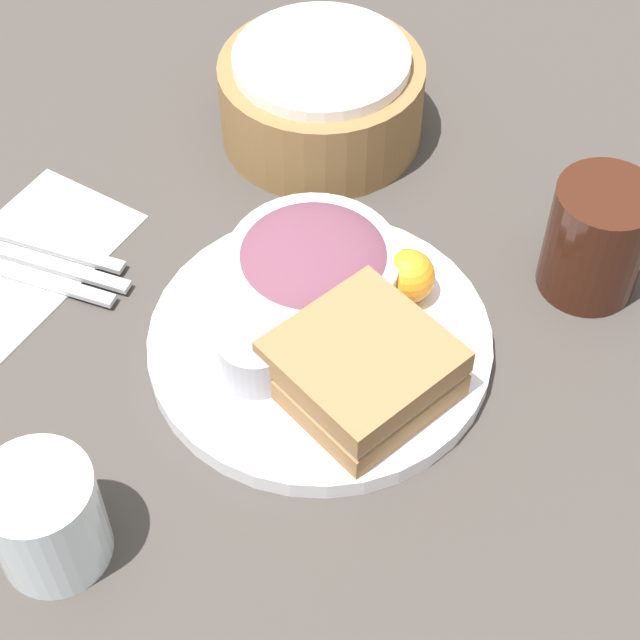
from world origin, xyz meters
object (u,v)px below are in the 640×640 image
object	(u,v)px
drink_glass	(596,239)
water_glass	(46,518)
sandwich	(362,368)
bread_basket	(321,96)
plate	(320,343)
fork	(12,271)
dressing_cup	(256,354)
salad_bowl	(313,266)
spoon	(33,242)
knife	(23,256)

from	to	relation	value
drink_glass	water_glass	world-z (taller)	drink_glass
sandwich	bread_basket	world-z (taller)	bread_basket
plate	bread_basket	xyz separation A→B (m)	(-0.14, 0.22, 0.04)
fork	water_glass	bearing A→B (deg)	127.49
plate	dressing_cup	world-z (taller)	dressing_cup
dressing_cup	fork	world-z (taller)	dressing_cup
salad_bowl	bread_basket	world-z (taller)	bread_basket
salad_bowl	spoon	world-z (taller)	salad_bowl
salad_bowl	bread_basket	bearing A→B (deg)	119.83
dressing_cup	knife	distance (m)	0.24
sandwich	water_glass	xyz separation A→B (m)	(-0.12, -0.22, 0.00)
plate	sandwich	size ratio (longest dim) A/B	1.90
knife	spoon	size ratio (longest dim) A/B	1.17
dressing_cup	spoon	xyz separation A→B (m)	(-0.25, 0.02, -0.03)
fork	spoon	size ratio (longest dim) A/B	1.11
water_glass	knife	bearing A→B (deg)	136.33
fork	spoon	xyz separation A→B (m)	(-0.01, 0.04, 0.00)
drink_glass	fork	bearing A→B (deg)	-149.06
knife	water_glass	size ratio (longest dim) A/B	2.33
drink_glass	fork	xyz separation A→B (m)	(-0.42, -0.25, -0.04)
dressing_cup	drink_glass	bearing A→B (deg)	52.79
fork	water_glass	xyz separation A→B (m)	(0.20, -0.18, 0.04)
drink_glass	fork	distance (m)	0.49
plate	drink_glass	size ratio (longest dim) A/B	2.66
dressing_cup	drink_glass	xyz separation A→B (m)	(0.18, 0.23, 0.01)
bread_basket	spoon	size ratio (longest dim) A/B	1.09
plate	drink_glass	bearing A→B (deg)	49.60
sandwich	knife	bearing A→B (deg)	-175.38
plate	water_glass	bearing A→B (deg)	-104.55
sandwich	bread_basket	size ratio (longest dim) A/B	0.76
sandwich	drink_glass	xyz separation A→B (m)	(0.10, 0.21, 0.01)
plate	bread_basket	world-z (taller)	bread_basket
salad_bowl	bread_basket	size ratio (longest dim) A/B	0.74
bread_basket	fork	bearing A→B (deg)	-113.41
fork	water_glass	world-z (taller)	water_glass
drink_glass	knife	bearing A→B (deg)	-151.09
salad_bowl	drink_glass	world-z (taller)	drink_glass
knife	water_glass	bearing A→B (deg)	125.25
fork	spoon	bearing A→B (deg)	-90.00
bread_basket	spoon	distance (m)	0.29
sandwich	salad_bowl	bearing A→B (deg)	141.53
dressing_cup	water_glass	size ratio (longest dim) A/B	0.69
knife	water_glass	distance (m)	0.28
plate	drink_glass	distance (m)	0.24
plate	salad_bowl	xyz separation A→B (m)	(-0.03, 0.04, 0.03)
salad_bowl	spoon	xyz separation A→B (m)	(-0.24, -0.08, -0.04)
plate	drink_glass	xyz separation A→B (m)	(0.15, 0.18, 0.04)
bread_basket	knife	size ratio (longest dim) A/B	0.94
sandwich	knife	distance (m)	0.32
drink_glass	bread_basket	xyz separation A→B (m)	(-0.29, 0.04, -0.01)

